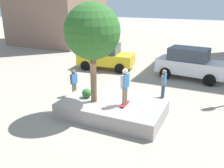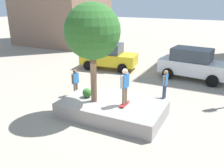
{
  "view_description": "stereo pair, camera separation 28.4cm",
  "coord_description": "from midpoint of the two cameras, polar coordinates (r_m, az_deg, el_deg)",
  "views": [
    {
      "loc": [
        4.83,
        -9.59,
        5.19
      ],
      "look_at": [
        0.53,
        -0.34,
        1.59
      ],
      "focal_mm": 38.64,
      "sensor_mm": 36.0,
      "label": 1
    },
    {
      "loc": [
        5.09,
        -9.47,
        5.19
      ],
      "look_at": [
        0.53,
        -0.34,
        1.59
      ],
      "focal_mm": 38.64,
      "sensor_mm": 36.0,
      "label": 2
    }
  ],
  "objects": [
    {
      "name": "taxi_cab",
      "position": [
        18.85,
        -2.07,
        6.65
      ],
      "size": [
        4.48,
        2.45,
        1.99
      ],
      "color": "gold",
      "rests_on": "ground"
    },
    {
      "name": "ground_plane",
      "position": [
        11.93,
        -2.33,
        -6.35
      ],
      "size": [
        120.0,
        120.0,
        0.0
      ],
      "primitive_type": "plane",
      "color": "#9E9384"
    },
    {
      "name": "pedestrian_crossing",
      "position": [
        13.62,
        -9.6,
        0.75
      ],
      "size": [
        0.24,
        0.51,
        1.53
      ],
      "color": "#847056",
      "rests_on": "ground"
    },
    {
      "name": "bystander_watching",
      "position": [
        13.39,
        11.54,
        0.53
      ],
      "size": [
        0.25,
        0.55,
        1.62
      ],
      "color": "navy",
      "rests_on": "ground"
    },
    {
      "name": "boxwood_shrub",
      "position": [
        11.69,
        -6.69,
        -2.15
      ],
      "size": [
        0.45,
        0.45,
        0.45
      ],
      "primitive_type": "sphere",
      "color": "#2D6628",
      "rests_on": "planter_ledge"
    },
    {
      "name": "planter_ledge",
      "position": [
        11.29,
        -0.72,
        -5.96
      ],
      "size": [
        4.74,
        2.74,
        0.69
      ],
      "primitive_type": "cube",
      "color": "gray",
      "rests_on": "ground"
    },
    {
      "name": "police_car",
      "position": [
        17.26,
        17.57,
        4.72
      ],
      "size": [
        4.7,
        2.53,
        2.1
      ],
      "color": "white",
      "rests_on": "ground"
    },
    {
      "name": "skateboarder",
      "position": [
        10.52,
        2.33,
        0.07
      ],
      "size": [
        0.25,
        0.55,
        1.63
      ],
      "color": "#847056",
      "rests_on": "skateboard"
    },
    {
      "name": "plaza_tree",
      "position": [
        10.46,
        -5.48,
        12.15
      ],
      "size": [
        2.42,
        2.42,
        4.42
      ],
      "color": "brown",
      "rests_on": "planter_ledge"
    },
    {
      "name": "skateboard",
      "position": [
        10.87,
        2.26,
        -4.69
      ],
      "size": [
        0.23,
        0.8,
        0.07
      ],
      "color": "#A51E1E",
      "rests_on": "planter_ledge"
    }
  ]
}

